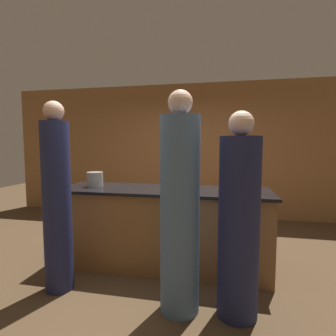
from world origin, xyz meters
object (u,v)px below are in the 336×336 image
object	(u,v)px
guest_0	(239,223)
guest_2	(180,211)
ice_bucket	(95,179)
wine_bottle_0	(247,182)
guest_1	(57,202)
bartender	(182,184)

from	to	relation	value
guest_0	guest_2	xyz separation A→B (m)	(-0.52, -0.03, 0.09)
ice_bucket	wine_bottle_0	bearing A→B (deg)	-2.79
guest_1	ice_bucket	world-z (taller)	guest_1
guest_1	guest_2	size ratio (longest dim) A/B	0.98
bartender	wine_bottle_0	xyz separation A→B (m)	(0.87, -0.90, 0.19)
guest_1	guest_2	distance (m)	1.30
wine_bottle_0	ice_bucket	bearing A→B (deg)	177.21
bartender	guest_0	bearing A→B (deg)	114.43
guest_0	guest_2	size ratio (longest dim) A/B	0.91
guest_2	wine_bottle_0	bearing A→B (deg)	49.46
guest_0	guest_2	bearing A→B (deg)	-176.95
guest_2	ice_bucket	world-z (taller)	guest_2
bartender	guest_2	size ratio (longest dim) A/B	0.97
guest_1	guest_2	xyz separation A→B (m)	(1.30, -0.10, -0.00)
guest_1	ice_bucket	bearing A→B (deg)	86.27
bartender	guest_1	xyz separation A→B (m)	(-1.08, -1.56, 0.01)
guest_1	guest_0	bearing A→B (deg)	-2.27
guest_2	ice_bucket	xyz separation A→B (m)	(-1.25, 0.85, 0.14)
guest_0	wine_bottle_0	size ratio (longest dim) A/B	5.71
guest_0	guest_1	xyz separation A→B (m)	(-1.82, 0.07, 0.09)
bartender	wine_bottle_0	size ratio (longest dim) A/B	6.11
wine_bottle_0	ice_bucket	size ratio (longest dim) A/B	1.53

